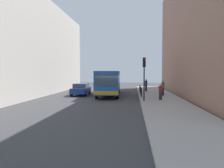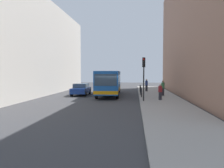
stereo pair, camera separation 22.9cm
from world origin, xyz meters
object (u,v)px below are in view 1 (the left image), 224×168
(pedestrian_far_sidewalk, at_px, (146,85))
(bollard_far, at_px, (140,90))
(bus, at_px, (109,81))
(bollard_mid, at_px, (141,91))
(traffic_light, at_px, (144,71))
(bollard_farthest, at_px, (140,88))
(car_beside_bus, at_px, (81,89))
(bollard_near, at_px, (142,93))
(pedestrian_mid_sidewalk, at_px, (163,88))
(pedestrian_near_signal, at_px, (160,92))

(pedestrian_far_sidewalk, bearing_deg, bollard_far, -97.23)
(bus, bearing_deg, bollard_mid, 163.57)
(bus, height_order, traffic_light, traffic_light)
(traffic_light, bearing_deg, bollard_farthest, 90.56)
(bus, bearing_deg, pedestrian_far_sidewalk, -139.89)
(car_beside_bus, distance_m, bollard_mid, 7.44)
(bollard_mid, bearing_deg, car_beside_bus, 176.71)
(car_beside_bus, bearing_deg, bollard_farthest, -152.27)
(traffic_light, xyz_separation_m, pedestrian_far_sidewalk, (0.83, 11.09, -1.98))
(bollard_near, bearing_deg, bollard_farthest, 90.00)
(pedestrian_mid_sidewalk, bearing_deg, pedestrian_near_signal, -10.47)
(pedestrian_far_sidewalk, bearing_deg, bollard_farthest, -128.63)
(bus, xyz_separation_m, traffic_light, (4.02, -6.60, 1.28))
(pedestrian_near_signal, bearing_deg, traffic_light, 41.76)
(bollard_farthest, bearing_deg, bollard_mid, -90.00)
(car_beside_bus, distance_m, bollard_farthest, 8.52)
(car_beside_bus, relative_size, bollard_mid, 4.68)
(bollard_mid, bearing_deg, bollard_farthest, 90.00)
(bollard_farthest, xyz_separation_m, pedestrian_far_sidewalk, (0.93, 0.84, 0.40))
(pedestrian_near_signal, relative_size, pedestrian_far_sidewalk, 0.90)
(pedestrian_near_signal, distance_m, pedestrian_mid_sidewalk, 4.25)
(bollard_mid, bearing_deg, bollard_far, 90.00)
(bollard_farthest, bearing_deg, pedestrian_far_sidewalk, 42.06)
(car_beside_bus, relative_size, bollard_near, 4.68)
(bollard_far, bearing_deg, car_beside_bus, -165.83)
(traffic_light, height_order, bollard_near, traffic_light)
(bus, height_order, bollard_far, bus)
(traffic_light, relative_size, bollard_near, 4.32)
(bollard_farthest, bearing_deg, traffic_light, -89.44)
(bollard_near, bearing_deg, pedestrian_far_sidewalk, 83.13)
(pedestrian_mid_sidewalk, bearing_deg, pedestrian_far_sidewalk, -164.68)
(pedestrian_mid_sidewalk, bearing_deg, bollard_farthest, -153.06)
(pedestrian_mid_sidewalk, bearing_deg, traffic_light, -24.81)
(bollard_mid, xyz_separation_m, pedestrian_far_sidewalk, (0.93, 5.44, 0.40))
(car_beside_bus, distance_m, pedestrian_far_sidewalk, 9.75)
(car_beside_bus, height_order, pedestrian_mid_sidewalk, pedestrian_mid_sidewalk)
(bollard_mid, xyz_separation_m, pedestrian_mid_sidewalk, (2.53, -0.36, 0.41))
(bollard_farthest, bearing_deg, car_beside_bus, -150.64)
(bollard_farthest, bearing_deg, bollard_near, -90.00)
(car_beside_bus, distance_m, pedestrian_mid_sidewalk, 9.99)
(traffic_light, bearing_deg, bus, 121.30)
(pedestrian_near_signal, bearing_deg, bollard_near, -43.52)
(pedestrian_near_signal, xyz_separation_m, pedestrian_mid_sidewalk, (0.77, 4.18, 0.10))
(bollard_mid, xyz_separation_m, bollard_farthest, (0.00, 4.60, 0.00))
(pedestrian_far_sidewalk, bearing_deg, bollard_mid, -90.42)
(bollard_mid, relative_size, pedestrian_mid_sidewalk, 0.54)
(bollard_near, distance_m, pedestrian_mid_sidewalk, 3.21)
(traffic_light, xyz_separation_m, bollard_farthest, (-0.10, 10.25, -2.38))
(bollard_farthest, height_order, pedestrian_near_signal, pedestrian_near_signal)
(bollard_far, bearing_deg, traffic_light, -89.28)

